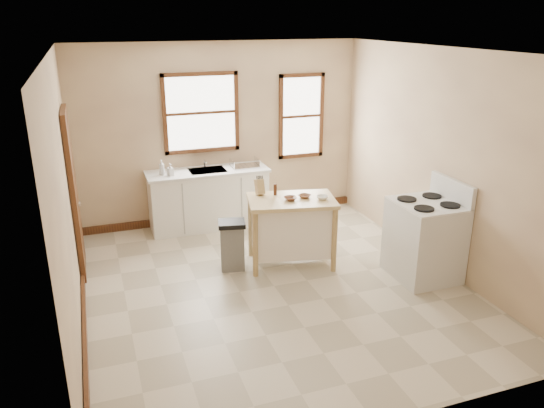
{
  "coord_description": "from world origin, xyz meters",
  "views": [
    {
      "loc": [
        -1.95,
        -5.48,
        3.15
      ],
      "look_at": [
        0.11,
        0.4,
        0.93
      ],
      "focal_mm": 35.0,
      "sensor_mm": 36.0,
      "label": 1
    }
  ],
  "objects_px": {
    "kitchen_island": "(291,232)",
    "bowl_b": "(305,196)",
    "bowl_c": "(323,198)",
    "bowl_a": "(290,198)",
    "dish_rack": "(245,163)",
    "pepper_grinder": "(275,190)",
    "soap_bottle_a": "(162,167)",
    "knife_block": "(260,187)",
    "trash_bin": "(232,245)",
    "soap_bottle_b": "(170,170)",
    "gas_stove": "(425,230)"
  },
  "relations": [
    {
      "from": "bowl_c",
      "to": "bowl_a",
      "type": "bearing_deg",
      "value": 164.13
    },
    {
      "from": "dish_rack",
      "to": "pepper_grinder",
      "type": "distance_m",
      "value": 1.45
    },
    {
      "from": "kitchen_island",
      "to": "gas_stove",
      "type": "height_order",
      "value": "gas_stove"
    },
    {
      "from": "bowl_b",
      "to": "trash_bin",
      "type": "relative_size",
      "value": 0.24
    },
    {
      "from": "dish_rack",
      "to": "pepper_grinder",
      "type": "bearing_deg",
      "value": -104.15
    },
    {
      "from": "soap_bottle_a",
      "to": "gas_stove",
      "type": "bearing_deg",
      "value": -21.85
    },
    {
      "from": "pepper_grinder",
      "to": "gas_stove",
      "type": "xyz_separation_m",
      "value": [
        1.59,
        -1.11,
        -0.36
      ]
    },
    {
      "from": "soap_bottle_a",
      "to": "bowl_a",
      "type": "relative_size",
      "value": 1.32
    },
    {
      "from": "knife_block",
      "to": "soap_bottle_a",
      "type": "bearing_deg",
      "value": 120.9
    },
    {
      "from": "bowl_b",
      "to": "trash_bin",
      "type": "height_order",
      "value": "bowl_b"
    },
    {
      "from": "kitchen_island",
      "to": "bowl_c",
      "type": "relative_size",
      "value": 7.57
    },
    {
      "from": "pepper_grinder",
      "to": "bowl_c",
      "type": "distance_m",
      "value": 0.64
    },
    {
      "from": "kitchen_island",
      "to": "knife_block",
      "type": "distance_m",
      "value": 0.72
    },
    {
      "from": "dish_rack",
      "to": "knife_block",
      "type": "xyz_separation_m",
      "value": [
        -0.2,
        -1.37,
        0.04
      ]
    },
    {
      "from": "kitchen_island",
      "to": "bowl_c",
      "type": "bearing_deg",
      "value": -10.48
    },
    {
      "from": "dish_rack",
      "to": "gas_stove",
      "type": "xyz_separation_m",
      "value": [
        1.58,
        -2.56,
        -0.34
      ]
    },
    {
      "from": "dish_rack",
      "to": "bowl_c",
      "type": "bearing_deg",
      "value": -88.14
    },
    {
      "from": "dish_rack",
      "to": "bowl_a",
      "type": "xyz_separation_m",
      "value": [
        0.1,
        -1.7,
        -0.04
      ]
    },
    {
      "from": "dish_rack",
      "to": "trash_bin",
      "type": "bearing_deg",
      "value": -126.17
    },
    {
      "from": "gas_stove",
      "to": "knife_block",
      "type": "bearing_deg",
      "value": 146.2
    },
    {
      "from": "kitchen_island",
      "to": "bowl_b",
      "type": "xyz_separation_m",
      "value": [
        0.18,
        -0.01,
        0.48
      ]
    },
    {
      "from": "soap_bottle_a",
      "to": "dish_rack",
      "type": "xyz_separation_m",
      "value": [
        1.28,
        0.02,
        -0.06
      ]
    },
    {
      "from": "pepper_grinder",
      "to": "bowl_b",
      "type": "relative_size",
      "value": 0.96
    },
    {
      "from": "bowl_c",
      "to": "soap_bottle_a",
      "type": "bearing_deg",
      "value": 134.79
    },
    {
      "from": "kitchen_island",
      "to": "bowl_b",
      "type": "height_order",
      "value": "bowl_b"
    },
    {
      "from": "knife_block",
      "to": "bowl_b",
      "type": "distance_m",
      "value": 0.61
    },
    {
      "from": "dish_rack",
      "to": "trash_bin",
      "type": "xyz_separation_m",
      "value": [
        -0.64,
        -1.56,
        -0.64
      ]
    },
    {
      "from": "knife_block",
      "to": "bowl_a",
      "type": "xyz_separation_m",
      "value": [
        0.3,
        -0.34,
        -0.08
      ]
    },
    {
      "from": "bowl_a",
      "to": "bowl_c",
      "type": "relative_size",
      "value": 1.13
    },
    {
      "from": "bowl_b",
      "to": "bowl_c",
      "type": "relative_size",
      "value": 1.06
    },
    {
      "from": "trash_bin",
      "to": "gas_stove",
      "type": "bearing_deg",
      "value": -12.27
    },
    {
      "from": "gas_stove",
      "to": "bowl_a",
      "type": "bearing_deg",
      "value": 149.87
    },
    {
      "from": "soap_bottle_b",
      "to": "bowl_c",
      "type": "relative_size",
      "value": 1.19
    },
    {
      "from": "bowl_b",
      "to": "soap_bottle_a",
      "type": "bearing_deg",
      "value": 133.88
    },
    {
      "from": "bowl_a",
      "to": "bowl_c",
      "type": "height_order",
      "value": "bowl_c"
    },
    {
      "from": "dish_rack",
      "to": "knife_block",
      "type": "height_order",
      "value": "knife_block"
    },
    {
      "from": "knife_block",
      "to": "bowl_c",
      "type": "relative_size",
      "value": 1.35
    },
    {
      "from": "bowl_b",
      "to": "trash_bin",
      "type": "bearing_deg",
      "value": 173.0
    },
    {
      "from": "dish_rack",
      "to": "bowl_a",
      "type": "bearing_deg",
      "value": -100.19
    },
    {
      "from": "soap_bottle_a",
      "to": "pepper_grinder",
      "type": "height_order",
      "value": "soap_bottle_a"
    },
    {
      "from": "trash_bin",
      "to": "soap_bottle_b",
      "type": "bearing_deg",
      "value": 121.74
    },
    {
      "from": "bowl_a",
      "to": "gas_stove",
      "type": "distance_m",
      "value": 1.73
    },
    {
      "from": "bowl_c",
      "to": "trash_bin",
      "type": "xyz_separation_m",
      "value": [
        -1.15,
        0.26,
        -0.61
      ]
    },
    {
      "from": "soap_bottle_a",
      "to": "gas_stove",
      "type": "relative_size",
      "value": 0.18
    },
    {
      "from": "dish_rack",
      "to": "soap_bottle_b",
      "type": "bearing_deg",
      "value": 171.11
    },
    {
      "from": "soap_bottle_b",
      "to": "kitchen_island",
      "type": "relative_size",
      "value": 0.16
    },
    {
      "from": "kitchen_island",
      "to": "bowl_b",
      "type": "bearing_deg",
      "value": 8.3
    },
    {
      "from": "pepper_grinder",
      "to": "gas_stove",
      "type": "distance_m",
      "value": 1.97
    },
    {
      "from": "kitchen_island",
      "to": "pepper_grinder",
      "type": "distance_m",
      "value": 0.59
    },
    {
      "from": "soap_bottle_a",
      "to": "kitchen_island",
      "type": "relative_size",
      "value": 0.2
    }
  ]
}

